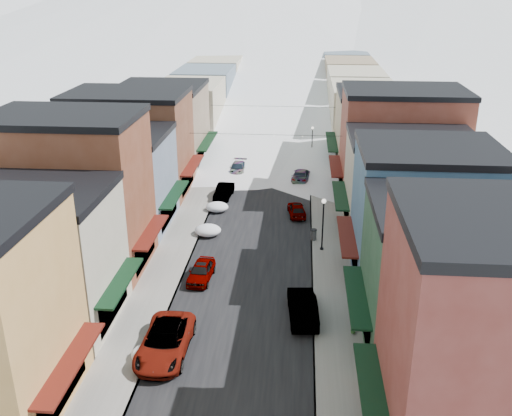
% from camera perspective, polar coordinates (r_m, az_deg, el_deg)
% --- Properties ---
extents(road, '(10.00, 160.00, 0.01)m').
position_cam_1_polar(road, '(82.30, 1.82, 6.60)').
color(road, black).
rests_on(road, ground).
extents(sidewalk_left, '(3.20, 160.00, 0.15)m').
position_cam_1_polar(sidewalk_left, '(82.85, -2.77, 6.74)').
color(sidewalk_left, gray).
rests_on(sidewalk_left, ground).
extents(sidewalk_right, '(3.20, 160.00, 0.15)m').
position_cam_1_polar(sidewalk_right, '(82.24, 6.45, 6.51)').
color(sidewalk_right, gray).
rests_on(sidewalk_right, ground).
extents(curb_left, '(0.10, 160.00, 0.15)m').
position_cam_1_polar(curb_left, '(82.67, -1.70, 6.72)').
color(curb_left, slate).
rests_on(curb_left, ground).
extents(curb_right, '(0.10, 160.00, 0.15)m').
position_cam_1_polar(curb_right, '(82.20, 5.36, 6.55)').
color(curb_right, slate).
rests_on(curb_right, ground).
extents(bldg_l_cream, '(11.30, 8.20, 9.50)m').
position_cam_1_polar(bldg_l_cream, '(39.80, -21.30, -4.62)').
color(bldg_l_cream, beige).
rests_on(bldg_l_cream, ground).
extents(bldg_l_brick_near, '(12.30, 8.20, 12.50)m').
position_cam_1_polar(bldg_l_brick_near, '(46.13, -18.01, 1.42)').
color(bldg_l_brick_near, brown).
rests_on(bldg_l_brick_near, ground).
extents(bldg_l_grayblue, '(11.30, 9.20, 9.00)m').
position_cam_1_polar(bldg_l_grayblue, '(54.00, -14.02, 2.79)').
color(bldg_l_grayblue, slate).
rests_on(bldg_l_grayblue, ground).
extents(bldg_l_brick_far, '(13.30, 9.20, 11.00)m').
position_cam_1_polar(bldg_l_brick_far, '(62.21, -12.46, 6.37)').
color(bldg_l_brick_far, brown).
rests_on(bldg_l_brick_far, ground).
extents(bldg_l_tan, '(11.30, 11.20, 10.00)m').
position_cam_1_polar(bldg_l_tan, '(71.41, -9.38, 8.12)').
color(bldg_l_tan, '#8C735C').
rests_on(bldg_l_tan, ground).
extents(bldg_r_green, '(11.30, 9.20, 9.50)m').
position_cam_1_polar(bldg_r_green, '(36.72, 18.95, -6.54)').
color(bldg_r_green, '#21462D').
rests_on(bldg_r_green, ground).
extents(bldg_r_blue, '(11.30, 9.20, 10.50)m').
position_cam_1_polar(bldg_r_blue, '(44.47, 16.43, -0.53)').
color(bldg_r_blue, '#385E80').
rests_on(bldg_r_blue, ground).
extents(bldg_r_cream, '(12.30, 9.20, 9.00)m').
position_cam_1_polar(bldg_r_cream, '(53.10, 15.08, 2.37)').
color(bldg_r_cream, '#B5AB91').
rests_on(bldg_r_cream, ground).
extents(bldg_r_brick_far, '(13.30, 9.20, 11.50)m').
position_cam_1_polar(bldg_r_brick_far, '(61.31, 14.28, 6.23)').
color(bldg_r_brick_far, brown).
rests_on(bldg_r_brick_far, ground).
extents(bldg_r_tan, '(11.30, 11.20, 9.50)m').
position_cam_1_polar(bldg_r_tan, '(70.99, 12.18, 7.63)').
color(bldg_r_tan, tan).
rests_on(bldg_r_tan, ground).
extents(distant_blocks, '(34.00, 55.00, 8.00)m').
position_cam_1_polar(distant_blocks, '(103.92, 2.52, 12.02)').
color(distant_blocks, gray).
rests_on(distant_blocks, ground).
extents(overhead_cables, '(16.40, 15.04, 0.04)m').
position_cam_1_polar(overhead_cables, '(68.69, 1.33, 8.89)').
color(overhead_cables, black).
rests_on(overhead_cables, ground).
extents(car_white_suv, '(2.92, 6.24, 1.73)m').
position_cam_1_polar(car_white_suv, '(36.31, -9.07, -13.06)').
color(car_white_suv, silver).
rests_on(car_white_suv, ground).
extents(car_silver_sedan, '(1.91, 4.21, 1.40)m').
position_cam_1_polar(car_silver_sedan, '(44.26, -5.50, -6.31)').
color(car_silver_sedan, '#A6A9AE').
rests_on(car_silver_sedan, ground).
extents(car_dark_hatch, '(1.85, 4.45, 1.43)m').
position_cam_1_polar(car_dark_hatch, '(60.55, -3.23, 1.67)').
color(car_dark_hatch, black).
rests_on(car_dark_hatch, ground).
extents(car_silver_wagon, '(2.01, 4.64, 1.33)m').
position_cam_1_polar(car_silver_wagon, '(68.32, -1.82, 4.00)').
color(car_silver_wagon, '#A8ABB1').
rests_on(car_silver_wagon, ground).
extents(car_green_sedan, '(2.28, 5.34, 1.71)m').
position_cam_1_polar(car_green_sedan, '(39.42, 4.68, -9.80)').
color(car_green_sedan, black).
rests_on(car_green_sedan, ground).
extents(car_gray_suv, '(2.10, 4.10, 1.33)m').
position_cam_1_polar(car_gray_suv, '(55.96, 4.09, -0.12)').
color(car_gray_suv, '#9D9EA5').
rests_on(car_gray_suv, ground).
extents(car_black_sedan, '(2.53, 4.96, 1.38)m').
position_cam_1_polar(car_black_sedan, '(66.01, 4.57, 3.32)').
color(car_black_sedan, black).
rests_on(car_black_sedan, ground).
extents(car_lane_silver, '(2.16, 4.83, 1.61)m').
position_cam_1_polar(car_lane_silver, '(73.45, 0.59, 5.39)').
color(car_lane_silver, '#AEAFB7').
rests_on(car_lane_silver, ground).
extents(car_lane_white, '(2.94, 5.84, 1.59)m').
position_cam_1_polar(car_lane_white, '(85.46, 2.35, 7.71)').
color(car_lane_white, silver).
rests_on(car_lane_white, ground).
extents(trash_can, '(0.58, 0.58, 0.98)m').
position_cam_1_polar(trash_can, '(50.60, 5.77, -2.64)').
color(trash_can, '#4F5153').
rests_on(trash_can, sidewalk_right).
extents(streetlamp_near, '(0.38, 0.38, 4.59)m').
position_cam_1_polar(streetlamp_near, '(47.93, 6.73, -0.99)').
color(streetlamp_near, black).
rests_on(streetlamp_near, sidewalk_right).
extents(streetlamp_far, '(0.35, 0.35, 4.17)m').
position_cam_1_polar(streetlamp_far, '(73.71, 5.64, 6.94)').
color(streetlamp_far, black).
rests_on(streetlamp_far, sidewalk_right).
extents(planter_far, '(0.47, 0.47, 0.59)m').
position_cam_1_polar(planter_far, '(38.26, 9.70, -11.87)').
color(planter_far, '#33622D').
rests_on(planter_far, sidewalk_right).
extents(snow_pile_near, '(2.22, 2.57, 0.94)m').
position_cam_1_polar(snow_pile_near, '(36.22, -10.54, -14.07)').
color(snow_pile_near, white).
rests_on(snow_pile_near, ground).
extents(snow_pile_mid, '(2.40, 2.68, 1.01)m').
position_cam_1_polar(snow_pile_mid, '(51.80, -4.80, -2.21)').
color(snow_pile_mid, white).
rests_on(snow_pile_mid, ground).
extents(snow_pile_far, '(2.24, 2.58, 0.95)m').
position_cam_1_polar(snow_pile_far, '(57.13, -3.87, 0.12)').
color(snow_pile_far, white).
rests_on(snow_pile_far, ground).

